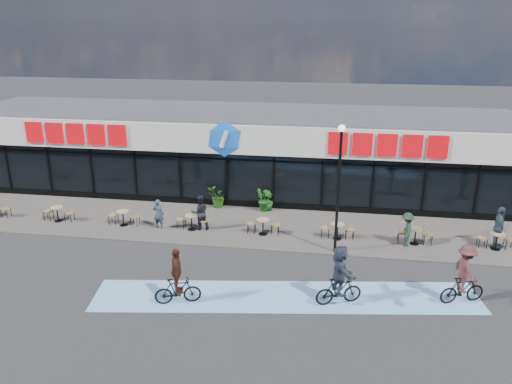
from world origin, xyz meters
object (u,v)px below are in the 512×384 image
potted_plant_left (218,198)px  pedestrian_a (407,229)px  potted_plant_right (267,200)px  pedestrian_b (499,227)px  lamp_post (339,179)px  patron_right (200,212)px  cyclist_b (464,277)px  potted_plant_mid (262,200)px  patron_left (158,214)px  cyclist_a (340,277)px

potted_plant_left → pedestrian_a: pedestrian_a is taller
potted_plant_right → pedestrian_a: pedestrian_a is taller
potted_plant_left → pedestrian_a: (9.21, -3.26, 0.23)m
pedestrian_b → lamp_post: bearing=112.6°
pedestrian_a → pedestrian_b: bearing=100.5°
lamp_post → potted_plant_left: size_ratio=5.15×
lamp_post → pedestrian_b: size_ratio=2.94×
lamp_post → patron_right: lamp_post is taller
cyclist_b → pedestrian_a: bearing=108.2°
pedestrian_a → patron_right: bearing=-88.7°
potted_plant_left → cyclist_b: bearing=-35.4°
potted_plant_mid → pedestrian_b: 11.02m
lamp_post → patron_left: bearing=171.6°
lamp_post → potted_plant_mid: bearing=131.9°
potted_plant_mid → cyclist_b: cyclist_b is taller
potted_plant_mid → patron_right: (-2.58, -2.70, 0.24)m
patron_left → pedestrian_a: 11.35m
cyclist_a → lamp_post: bearing=92.1°
potted_plant_mid → cyclist_a: size_ratio=0.54×
cyclist_a → pedestrian_b: bearing=38.9°
patron_right → cyclist_b: bearing=132.0°
pedestrian_a → cyclist_a: size_ratio=0.68×
lamp_post → pedestrian_a: 4.09m
lamp_post → cyclist_a: (0.14, -3.98, -2.29)m
patron_right → pedestrian_a: 9.39m
potted_plant_left → cyclist_b: (10.61, -7.54, 0.39)m
patron_right → cyclist_a: (6.45, -5.42, 0.12)m
lamp_post → potted_plant_mid: 6.17m
patron_right → pedestrian_a: size_ratio=1.10×
potted_plant_left → lamp_post: bearing=-35.1°
potted_plant_left → cyclist_b: cyclist_b is taller
potted_plant_right → lamp_post: bearing=-51.4°
lamp_post → patron_left: lamp_post is taller
pedestrian_a → lamp_post: bearing=-67.3°
potted_plant_right → patron_right: size_ratio=0.62×
potted_plant_left → pedestrian_b: bearing=-12.0°
patron_left → lamp_post: bearing=178.5°
lamp_post → patron_right: size_ratio=3.25×
cyclist_b → pedestrian_b: bearing=62.3°
lamp_post → cyclist_b: 5.99m
pedestrian_b → potted_plant_mid: bearing=86.4°
cyclist_b → cyclist_a: bearing=-170.2°
patron_left → cyclist_a: 9.90m
potted_plant_mid → patron_right: size_ratio=0.72×
potted_plant_right → pedestrian_b: pedestrian_b is taller
patron_left → patron_right: size_ratio=0.86×
pedestrian_a → cyclist_a: cyclist_a is taller
potted_plant_left → patron_right: bearing=-93.4°
potted_plant_left → potted_plant_right: bearing=1.7°
lamp_post → pedestrian_b: lamp_post is taller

